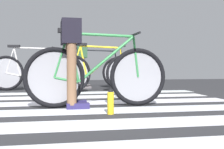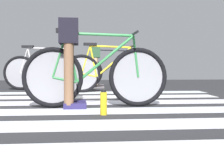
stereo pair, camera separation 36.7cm
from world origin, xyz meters
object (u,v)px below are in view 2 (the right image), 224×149
at_px(bicycle_2_of_4, 108,72).
at_px(bicycle_3_of_4, 44,72).
at_px(cyclist_1_of_4, 69,51).
at_px(bicycle_4_of_4, 109,71).
at_px(bicycle_1_of_4, 96,75).
at_px(water_bottle, 104,103).
at_px(cyclist_4_of_4, 96,60).

height_order(bicycle_2_of_4, bicycle_3_of_4, same).
xyz_separation_m(cyclist_1_of_4, bicycle_4_of_4, (0.71, 3.21, -0.28)).
xyz_separation_m(cyclist_1_of_4, bicycle_2_of_4, (0.61, 2.05, -0.28)).
bearing_deg(cyclist_1_of_4, bicycle_1_of_4, -0.00).
xyz_separation_m(bicycle_1_of_4, bicycle_4_of_4, (0.40, 3.20, 0.00)).
bearing_deg(cyclist_1_of_4, bicycle_2_of_4, 71.96).
height_order(bicycle_1_of_4, water_bottle, bicycle_1_of_4).
height_order(cyclist_1_of_4, bicycle_3_of_4, cyclist_1_of_4).
bearing_deg(water_bottle, bicycle_4_of_4, 84.86).
distance_m(cyclist_1_of_4, bicycle_4_of_4, 3.30).
xyz_separation_m(cyclist_1_of_4, water_bottle, (0.37, -0.56, -0.55)).
xyz_separation_m(bicycle_1_of_4, bicycle_2_of_4, (0.30, 2.04, 0.00)).
distance_m(bicycle_2_of_4, water_bottle, 2.63).
height_order(bicycle_3_of_4, cyclist_4_of_4, cyclist_4_of_4).
relative_size(cyclist_1_of_4, bicycle_4_of_4, 0.59).
bearing_deg(cyclist_1_of_4, bicycle_4_of_4, 75.95).
bearing_deg(bicycle_2_of_4, bicycle_3_of_4, 145.04).
distance_m(cyclist_1_of_4, water_bottle, 0.87).
height_order(bicycle_3_of_4, bicycle_4_of_4, same).
relative_size(bicycle_2_of_4, bicycle_4_of_4, 0.99).
bearing_deg(water_bottle, bicycle_2_of_4, 84.85).
bearing_deg(cyclist_4_of_4, water_bottle, -89.05).
distance_m(bicycle_1_of_4, cyclist_4_of_4, 3.22).
bearing_deg(bicycle_1_of_4, cyclist_1_of_4, 180.00).
distance_m(bicycle_3_of_4, water_bottle, 3.45).
xyz_separation_m(bicycle_2_of_4, cyclist_4_of_4, (-0.21, 1.17, 0.25)).
height_order(cyclist_1_of_4, cyclist_4_of_4, cyclist_1_of_4).
bearing_deg(cyclist_4_of_4, bicycle_3_of_4, -153.62).
xyz_separation_m(bicycle_1_of_4, bicycle_3_of_4, (-1.00, 2.70, 0.00)).
bearing_deg(bicycle_2_of_4, bicycle_1_of_4, -106.21).
xyz_separation_m(bicycle_3_of_4, water_bottle, (1.06, -3.27, -0.27)).
bearing_deg(bicycle_3_of_4, cyclist_4_of_4, 29.75).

